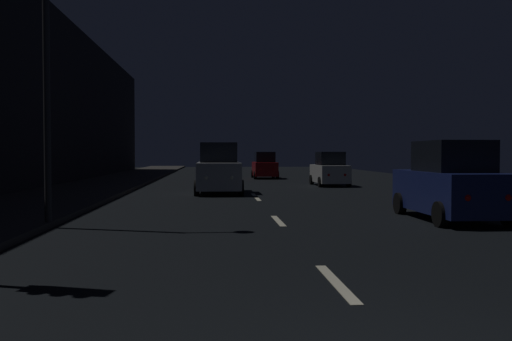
# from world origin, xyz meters

# --- Properties ---
(ground) EXTENTS (27.82, 84.00, 0.02)m
(ground) POSITION_xyz_m (0.00, 24.50, -0.01)
(ground) COLOR black
(sidewalk_left) EXTENTS (4.40, 84.00, 0.15)m
(sidewalk_left) POSITION_xyz_m (-7.71, 24.50, 0.07)
(sidewalk_left) COLOR #33302D
(sidewalk_left) RESTS_ON ground
(building_facade_left) EXTENTS (0.80, 63.00, 9.44)m
(building_facade_left) POSITION_xyz_m (-10.31, 21.00, 4.72)
(building_facade_left) COLOR black
(building_facade_left) RESTS_ON ground
(lane_centerline) EXTENTS (0.16, 17.47, 0.01)m
(lane_centerline) POSITION_xyz_m (0.00, 11.96, 0.01)
(lane_centerline) COLOR beige
(lane_centerline) RESTS_ON ground
(streetlamp_overhead) EXTENTS (1.70, 0.44, 6.89)m
(streetlamp_overhead) POSITION_xyz_m (-5.14, 8.92, 4.59)
(streetlamp_overhead) COLOR #2D2D30
(streetlamp_overhead) RESTS_ON ground
(car_approaching_headlights) EXTENTS (2.06, 4.46, 2.24)m
(car_approaching_headlights) POSITION_xyz_m (-1.48, 19.82, 1.03)
(car_approaching_headlights) COLOR #A5A8AD
(car_approaching_headlights) RESTS_ON ground
(car_distant_taillights) EXTENTS (1.72, 3.73, 1.88)m
(car_distant_taillights) POSITION_xyz_m (1.86, 33.80, 0.86)
(car_distant_taillights) COLOR maroon
(car_distant_taillights) RESTS_ON ground
(car_parked_right_far) EXTENTS (1.70, 3.69, 1.86)m
(car_parked_right_far) POSITION_xyz_m (4.61, 24.89, 0.85)
(car_parked_right_far) COLOR silver
(car_parked_right_far) RESTS_ON ground
(car_parked_right_near) EXTENTS (1.93, 4.18, 2.11)m
(car_parked_right_near) POSITION_xyz_m (4.61, 9.71, 0.96)
(car_parked_right_near) COLOR #141E51
(car_parked_right_near) RESTS_ON ground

